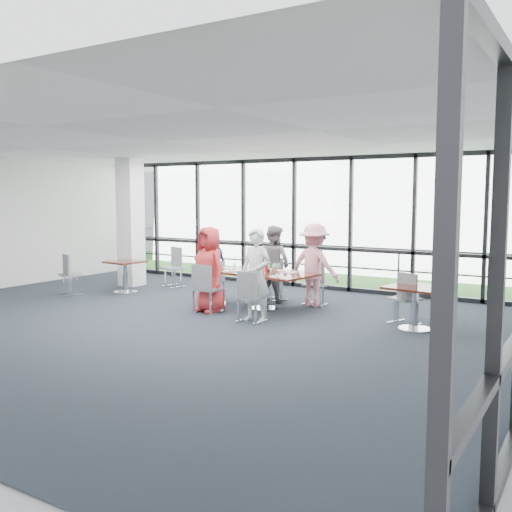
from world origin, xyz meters
The scene contains 39 objects.
floor centered at (0.00, 0.00, -0.01)m, with size 12.00×10.00×0.02m, color #212932.
ceiling centered at (0.00, 0.00, 3.20)m, with size 12.00×10.00×0.04m, color silver.
curtain_wall_back centered at (0.00, 5.00, 1.60)m, with size 12.00×0.10×3.20m, color white.
structural_column centered at (-3.60, 3.00, 1.60)m, with size 0.50×0.50×3.20m, color white.
apron centered at (0.00, 10.00, -0.02)m, with size 80.00×70.00×0.02m, color gray.
grass_strip centered at (0.00, 8.00, 0.01)m, with size 80.00×5.00×0.01m, color #205119.
hangar_aux centered at (-18.00, 28.00, 2.00)m, with size 10.00×6.00×4.00m, color silver.
guard_rail centered at (0.00, 5.60, 0.50)m, with size 0.06×0.06×12.00m, color #2D2D33.
main_table centered at (0.85, 2.09, 0.64)m, with size 2.21×1.45×0.75m.
side_table_left centered at (-2.92, 2.08, 0.61)m, with size 0.82×0.82×0.75m.
side_table_right centered at (3.95, 1.89, 0.64)m, with size 1.00×1.00×0.75m.
diner_near_left centered at (0.08, 1.31, 0.84)m, with size 0.82×0.53×1.68m, color red.
diner_near_right centered at (1.30, 1.06, 0.84)m, with size 0.62×0.45×1.69m, color white.
diner_far_left centered at (0.56, 3.00, 0.82)m, with size 0.79×0.49×1.63m, color slate.
diner_far_right centered at (1.59, 2.87, 0.85)m, with size 1.10×0.57×1.70m, color pink.
diner_end centered at (-0.56, 2.28, 0.78)m, with size 0.91×0.50×1.55m, color #275F9B.
chair_main_nl centered at (0.12, 1.23, 0.47)m, with size 0.46×0.46×0.93m, color slate, non-canonical shape.
chair_main_nr centered at (1.27, 0.98, 0.46)m, with size 0.45×0.45×0.91m, color slate, non-canonical shape.
chair_main_fl centered at (0.54, 3.12, 0.44)m, with size 0.43×0.43×0.89m, color slate, non-canonical shape.
chair_main_fr centered at (1.54, 3.03, 0.42)m, with size 0.41×0.41×0.84m, color slate, non-canonical shape.
chair_main_end centered at (-0.61, 2.38, 0.41)m, with size 0.41×0.41×0.83m, color slate, non-canonical shape.
chair_spare_la centered at (-3.81, 1.23, 0.46)m, with size 0.45×0.45×0.92m, color slate, non-canonical shape.
chair_spare_lb centered at (-2.50, 3.32, 0.48)m, with size 0.47×0.47×0.96m, color slate, non-canonical shape.
chair_spare_r centered at (3.67, 2.21, 0.46)m, with size 0.45×0.45×0.92m, color slate, non-canonical shape.
plate_nl centered at (0.21, 1.84, 0.76)m, with size 0.24×0.24×0.01m, color white.
plate_nr centered at (1.41, 1.62, 0.76)m, with size 0.27×0.27×0.01m, color white.
plate_fl centered at (0.39, 2.57, 0.76)m, with size 0.26×0.26×0.01m, color white.
plate_fr centered at (1.34, 2.31, 0.76)m, with size 0.28×0.28×0.01m, color white.
plate_end centered at (-0.07, 2.22, 0.76)m, with size 0.25×0.25×0.01m, color white.
tumbler_a centered at (0.54, 1.91, 0.81)m, with size 0.06×0.06×0.13m, color white.
tumbler_b centered at (1.14, 1.89, 0.81)m, with size 0.06×0.06×0.13m, color white.
tumbler_c centered at (0.88, 2.32, 0.82)m, with size 0.07×0.07×0.15m, color white.
tumbler_d centered at (0.13, 2.09, 0.82)m, with size 0.07×0.07×0.14m, color white.
menu_a centered at (0.57, 1.68, 0.75)m, with size 0.31×0.22×0.00m, color silver.
menu_b centered at (1.62, 1.60, 0.75)m, with size 0.30×0.21×0.00m, color silver.
menu_c centered at (1.08, 2.51, 0.75)m, with size 0.29×0.20×0.00m, color silver.
condiment_caddy centered at (0.95, 2.18, 0.77)m, with size 0.10×0.07×0.04m, color black.
ketchup_bottle centered at (0.92, 2.07, 0.84)m, with size 0.06×0.06×0.18m, color maroon.
green_bottle centered at (0.98, 2.15, 0.85)m, with size 0.05×0.05×0.20m, color #217428.
Camera 1 is at (6.60, -7.61, 2.26)m, focal length 40.00 mm.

